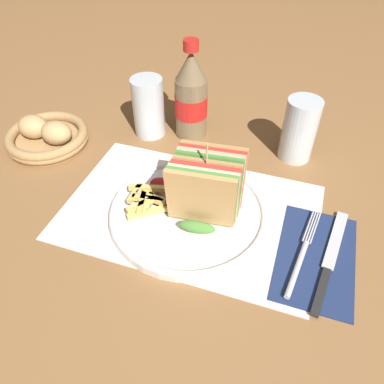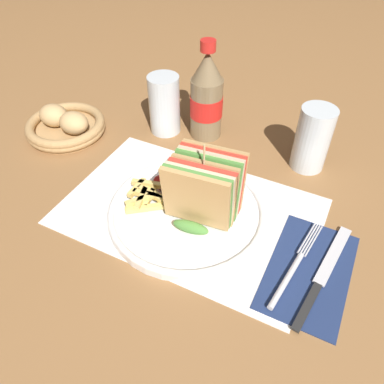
% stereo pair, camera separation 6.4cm
% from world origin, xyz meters
% --- Properties ---
extents(ground_plane, '(4.00, 4.00, 0.00)m').
position_xyz_m(ground_plane, '(0.00, 0.00, 0.00)').
color(ground_plane, olive).
extents(placemat, '(0.44, 0.28, 0.00)m').
position_xyz_m(placemat, '(-0.03, 0.01, 0.00)').
color(placemat, silver).
rests_on(placemat, ground_plane).
extents(plate_main, '(0.27, 0.27, 0.02)m').
position_xyz_m(plate_main, '(-0.03, -0.00, 0.01)').
color(plate_main, white).
rests_on(plate_main, ground_plane).
extents(club_sandwich, '(0.11, 0.11, 0.14)m').
position_xyz_m(club_sandwich, '(-0.00, 0.00, 0.07)').
color(club_sandwich, tan).
rests_on(club_sandwich, plate_main).
extents(fries_pile, '(0.09, 0.08, 0.02)m').
position_xyz_m(fries_pile, '(-0.10, -0.01, 0.03)').
color(fries_pile, '#E5C166').
rests_on(fries_pile, plate_main).
extents(ketchup_blob, '(0.04, 0.03, 0.01)m').
position_xyz_m(ketchup_blob, '(-0.10, 0.04, 0.03)').
color(ketchup_blob, maroon).
rests_on(ketchup_blob, plate_main).
extents(napkin, '(0.12, 0.20, 0.00)m').
position_xyz_m(napkin, '(0.19, -0.02, 0.00)').
color(napkin, navy).
rests_on(napkin, ground_plane).
extents(fork, '(0.04, 0.18, 0.01)m').
position_xyz_m(fork, '(0.17, -0.04, 0.01)').
color(fork, silver).
rests_on(fork, napkin).
extents(knife, '(0.04, 0.21, 0.00)m').
position_xyz_m(knife, '(0.21, -0.02, 0.01)').
color(knife, black).
rests_on(knife, napkin).
extents(coke_bottle_near, '(0.07, 0.07, 0.21)m').
position_xyz_m(coke_bottle_near, '(-0.11, 0.24, 0.09)').
color(coke_bottle_near, '#7A6647').
rests_on(coke_bottle_near, ground_plane).
extents(glass_near, '(0.07, 0.07, 0.13)m').
position_xyz_m(glass_near, '(0.12, 0.23, 0.06)').
color(glass_near, silver).
rests_on(glass_near, ground_plane).
extents(glass_far, '(0.07, 0.07, 0.13)m').
position_xyz_m(glass_far, '(-0.19, 0.21, 0.06)').
color(glass_far, silver).
rests_on(glass_far, ground_plane).
extents(bread_basket, '(0.17, 0.17, 0.06)m').
position_xyz_m(bread_basket, '(-0.38, 0.10, 0.02)').
color(bread_basket, '#AD8451').
rests_on(bread_basket, ground_plane).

